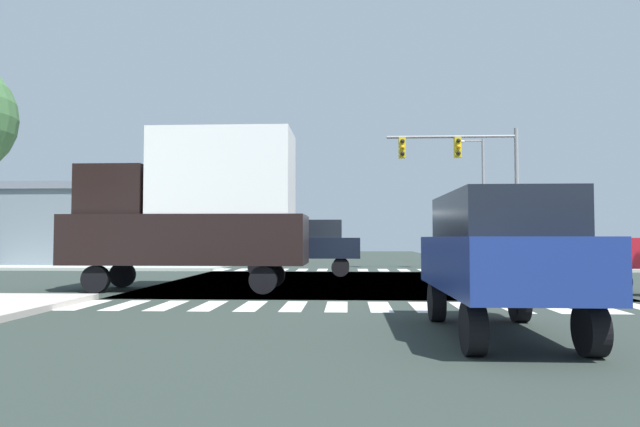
{
  "coord_description": "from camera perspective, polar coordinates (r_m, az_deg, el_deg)",
  "views": [
    {
      "loc": [
        -0.49,
        -20.31,
        1.61
      ],
      "look_at": [
        -1.79,
        5.64,
        2.73
      ],
      "focal_mm": 31.25,
      "sensor_mm": 36.0,
      "label": 1
    }
  ],
  "objects": [
    {
      "name": "ground",
      "position": [
        20.38,
        4.26,
        -7.06
      ],
      "size": [
        90.0,
        90.0,
        0.05
      ],
      "color": "#2C3631"
    },
    {
      "name": "sidewalk_corner_ne",
      "position": [
        35.04,
        25.6,
        -4.75
      ],
      "size": [
        12.0,
        12.0,
        0.14
      ],
      "color": "#B2ADA3",
      "rests_on": "ground"
    },
    {
      "name": "sidewalk_corner_nw",
      "position": [
        34.68,
        -18.35,
        -4.89
      ],
      "size": [
        12.0,
        12.0,
        0.14
      ],
      "color": "#ACB4A9",
      "rests_on": "ground"
    },
    {
      "name": "crosswalk_near",
      "position": [
        13.11,
        3.94,
        -9.49
      ],
      "size": [
        13.5,
        2.0,
        0.01
      ],
      "color": "silver",
      "rests_on": "ground"
    },
    {
      "name": "crosswalk_far",
      "position": [
        27.65,
        3.37,
        -5.8
      ],
      "size": [
        13.5,
        2.0,
        0.01
      ],
      "color": "silver",
      "rests_on": "ground"
    },
    {
      "name": "traffic_signal_mast",
      "position": [
        28.66,
        14.83,
        4.78
      ],
      "size": [
        6.5,
        0.55,
        7.03
      ],
      "color": "gray",
      "rests_on": "ground"
    },
    {
      "name": "street_lamp",
      "position": [
        35.69,
        15.99,
        2.48
      ],
      "size": [
        1.78,
        0.32,
        7.7
      ],
      "color": "gray",
      "rests_on": "ground"
    },
    {
      "name": "bank_building",
      "position": [
        37.06,
        -25.64,
        -1.13
      ],
      "size": [
        11.83,
        7.72,
        4.62
      ],
      "color": "slate",
      "rests_on": "ground"
    },
    {
      "name": "pickup_nearside_1",
      "position": [
        17.72,
        21.36,
        -3.33
      ],
      "size": [
        5.1,
        2.0,
        2.35
      ],
      "rotation": [
        0.0,
        0.0,
        1.57
      ],
      "color": "black",
      "rests_on": "ground"
    },
    {
      "name": "pickup_farside_2",
      "position": [
        35.03,
        -4.54,
        -2.99
      ],
      "size": [
        2.0,
        5.1,
        2.35
      ],
      "rotation": [
        0.0,
        0.0,
        3.14
      ],
      "color": "black",
      "rests_on": "ground"
    },
    {
      "name": "suv_queued_2",
      "position": [
        9.62,
        17.89,
        -3.62
      ],
      "size": [
        1.96,
        4.6,
        2.34
      ],
      "color": "black",
      "rests_on": "ground"
    },
    {
      "name": "sedan_middle_3",
      "position": [
        52.55,
        1.22,
        -3.01
      ],
      "size": [
        1.8,
        4.3,
        1.88
      ],
      "rotation": [
        0.0,
        0.0,
        3.14
      ],
      "color": "black",
      "rests_on": "ground"
    },
    {
      "name": "box_truck_outer_1",
      "position": [
        17.46,
        -12.54,
        0.73
      ],
      "size": [
        7.2,
        2.4,
        4.85
      ],
      "rotation": [
        0.0,
        0.0,
        1.57
      ],
      "color": "black",
      "rests_on": "ground"
    },
    {
      "name": "pickup_inner_3",
      "position": [
        23.88,
        -1.61,
        -3.23
      ],
      "size": [
        5.1,
        2.0,
        2.35
      ],
      "rotation": [
        0.0,
        0.0,
        4.71
      ],
      "color": "black",
      "rests_on": "ground"
    }
  ]
}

